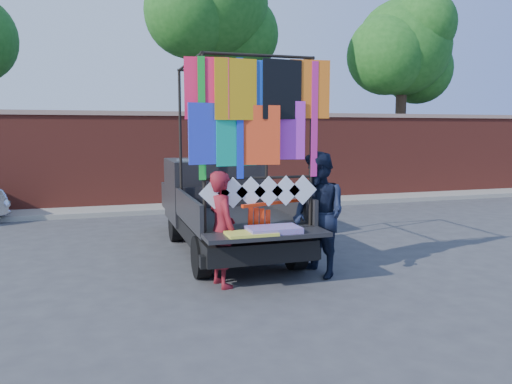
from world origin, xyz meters
name	(u,v)px	position (x,y,z in m)	size (l,w,h in m)	color
ground	(274,273)	(0.00, 0.00, 0.00)	(90.00, 90.00, 0.00)	#38383A
brick_wall	(190,158)	(0.00, 7.00, 1.33)	(30.00, 0.45, 2.61)	maroon
curb	(196,207)	(0.00, 6.30, 0.06)	(30.00, 1.20, 0.12)	gray
tree_mid	(216,8)	(1.02, 8.12, 5.70)	(4.20, 3.30, 7.73)	#38281C
tree_right	(405,51)	(7.52, 8.12, 4.75)	(4.20, 3.30, 6.62)	#38281C
pickup_truck	(219,203)	(-0.36, 2.02, 0.79)	(1.97, 4.94, 3.11)	black
woman	(222,229)	(-0.88, -0.37, 0.79)	(0.58, 0.38, 1.58)	maroon
man	(319,215)	(0.56, -0.34, 0.90)	(0.88, 0.68, 1.81)	black
streamer_bundle	(264,218)	(-0.27, -0.37, 0.90)	(0.97, 0.40, 0.70)	#F9330D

